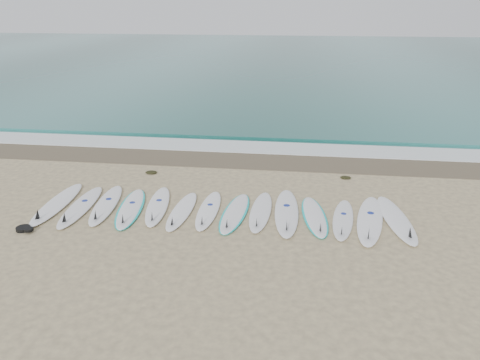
# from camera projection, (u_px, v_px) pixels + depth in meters

# --- Properties ---
(ground) EXTENTS (120.00, 120.00, 0.00)m
(ground) POSITION_uv_depth(u_px,v_px,m) (221.00, 213.00, 11.56)
(ground) COLOR tan
(ocean) EXTENTS (120.00, 55.00, 0.03)m
(ocean) POSITION_uv_depth(u_px,v_px,m) (282.00, 58.00, 41.60)
(ocean) COLOR #22645F
(ocean) RESTS_ON ground
(wet_sand_band) EXTENTS (120.00, 1.80, 0.01)m
(wet_sand_band) POSITION_uv_depth(u_px,v_px,m) (242.00, 160.00, 15.35)
(wet_sand_band) COLOR brown
(wet_sand_band) RESTS_ON ground
(foam_band) EXTENTS (120.00, 1.40, 0.04)m
(foam_band) POSITION_uv_depth(u_px,v_px,m) (247.00, 147.00, 16.64)
(foam_band) COLOR silver
(foam_band) RESTS_ON ground
(wave_crest) EXTENTS (120.00, 1.00, 0.10)m
(wave_crest) POSITION_uv_depth(u_px,v_px,m) (251.00, 135.00, 18.01)
(wave_crest) COLOR #22645F
(wave_crest) RESTS_ON ground
(surfboard_0) EXTENTS (0.66, 2.74, 0.35)m
(surfboard_0) POSITION_uv_depth(u_px,v_px,m) (56.00, 204.00, 11.91)
(surfboard_0) COLOR white
(surfboard_0) RESTS_ON ground
(surfboard_1) EXTENTS (0.69, 2.64, 0.33)m
(surfboard_1) POSITION_uv_depth(u_px,v_px,m) (80.00, 207.00, 11.75)
(surfboard_1) COLOR white
(surfboard_1) RESTS_ON ground
(surfboard_2) EXTENTS (0.86, 2.60, 0.33)m
(surfboard_2) POSITION_uv_depth(u_px,v_px,m) (105.00, 205.00, 11.86)
(surfboard_2) COLOR white
(surfboard_2) RESTS_ON ground
(surfboard_3) EXTENTS (0.97, 2.54, 0.31)m
(surfboard_3) POSITION_uv_depth(u_px,v_px,m) (130.00, 208.00, 11.70)
(surfboard_3) COLOR white
(surfboard_3) RESTS_ON ground
(surfboard_4) EXTENTS (0.88, 2.52, 0.32)m
(surfboard_4) POSITION_uv_depth(u_px,v_px,m) (157.00, 206.00, 11.80)
(surfboard_4) COLOR white
(surfboard_4) RESTS_ON ground
(surfboard_5) EXTENTS (0.53, 2.33, 0.30)m
(surfboard_5) POSITION_uv_depth(u_px,v_px,m) (181.00, 211.00, 11.52)
(surfboard_5) COLOR white
(surfboard_5) RESTS_ON ground
(surfboard_6) EXTENTS (0.53, 2.37, 0.30)m
(surfboard_6) POSITION_uv_depth(u_px,v_px,m) (208.00, 210.00, 11.57)
(surfboard_6) COLOR white
(surfboard_6) RESTS_ON ground
(surfboard_7) EXTENTS (0.75, 2.43, 0.30)m
(surfboard_7) POSITION_uv_depth(u_px,v_px,m) (235.00, 213.00, 11.45)
(surfboard_7) COLOR white
(surfboard_7) RESTS_ON ground
(surfboard_8) EXTENTS (0.56, 2.42, 0.31)m
(surfboard_8) POSITION_uv_depth(u_px,v_px,m) (260.00, 212.00, 11.49)
(surfboard_8) COLOR white
(surfboard_8) RESTS_ON ground
(surfboard_9) EXTENTS (0.68, 2.83, 0.36)m
(surfboard_9) POSITION_uv_depth(u_px,v_px,m) (287.00, 213.00, 11.43)
(surfboard_9) COLOR white
(surfboard_9) RESTS_ON ground
(surfboard_10) EXTENTS (0.85, 2.37, 0.29)m
(surfboard_10) POSITION_uv_depth(u_px,v_px,m) (315.00, 216.00, 11.27)
(surfboard_10) COLOR white
(surfboard_10) RESTS_ON ground
(surfboard_11) EXTENTS (0.75, 2.34, 0.29)m
(surfboard_11) POSITION_uv_depth(u_px,v_px,m) (343.00, 220.00, 11.09)
(surfboard_11) COLOR white
(surfboard_11) RESTS_ON ground
(surfboard_12) EXTENTS (1.04, 2.88, 0.36)m
(surfboard_12) POSITION_uv_depth(u_px,v_px,m) (370.00, 220.00, 11.03)
(surfboard_12) COLOR white
(surfboard_12) RESTS_ON ground
(surfboard_13) EXTENTS (0.86, 2.75, 0.35)m
(surfboard_13) POSITION_uv_depth(u_px,v_px,m) (397.00, 220.00, 11.06)
(surfboard_13) COLOR white
(surfboard_13) RESTS_ON ground
(seaweed_near) EXTENTS (0.36, 0.28, 0.07)m
(seaweed_near) POSITION_uv_depth(u_px,v_px,m) (151.00, 172.00, 14.17)
(seaweed_near) COLOR black
(seaweed_near) RESTS_ON ground
(seaweed_far) EXTENTS (0.32, 0.25, 0.06)m
(seaweed_far) POSITION_uv_depth(u_px,v_px,m) (346.00, 177.00, 13.77)
(seaweed_far) COLOR black
(seaweed_far) RESTS_ON ground
(leash_coil) EXTENTS (0.46, 0.36, 0.11)m
(leash_coil) POSITION_uv_depth(u_px,v_px,m) (24.00, 229.00, 10.65)
(leash_coil) COLOR black
(leash_coil) RESTS_ON ground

